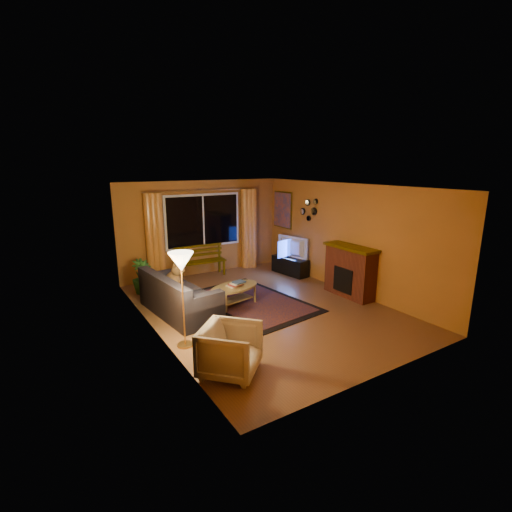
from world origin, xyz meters
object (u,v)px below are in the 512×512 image
floor_lamp (183,300)px  armchair (230,348)px  sofa (179,294)px  tv_console (290,266)px  bench (201,269)px  coffee_table (235,296)px

floor_lamp → armchair: bearing=-77.6°
sofa → tv_console: (3.52, 1.03, -0.18)m
bench → sofa: bearing=-119.5°
armchair → coffee_table: armchair is taller
bench → sofa: size_ratio=0.66×
armchair → bench: bearing=27.8°
sofa → coffee_table: 1.18m
bench → sofa: sofa is taller
floor_lamp → coffee_table: (1.56, 1.17, -0.59)m
bench → coffee_table: (-0.23, -2.29, 0.01)m
coffee_table → tv_console: (2.38, 1.22, 0.02)m
bench → tv_console: bearing=-23.0°
sofa → bench: bearing=50.7°
sofa → armchair: 2.48m
bench → sofa: 2.52m
sofa → floor_lamp: floor_lamp is taller
armchair → coffee_table: 2.65m
armchair → tv_console: 5.10m
bench → tv_console: size_ratio=1.22×
sofa → tv_console: bearing=10.1°
bench → floor_lamp: (-1.79, -3.46, 0.60)m
coffee_table → tv_console: 2.67m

